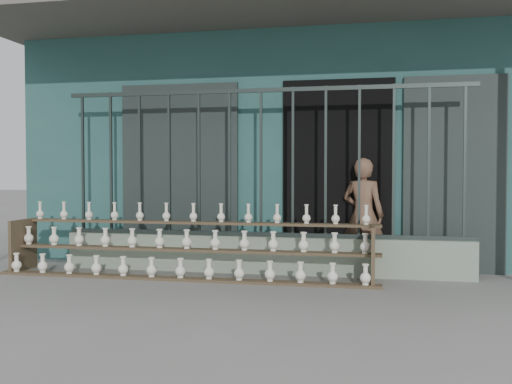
# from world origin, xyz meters

# --- Properties ---
(ground) EXTENTS (60.00, 60.00, 0.00)m
(ground) POSITION_xyz_m (0.00, 0.00, 0.00)
(ground) COLOR slate
(workshop_building) EXTENTS (7.40, 6.60, 3.21)m
(workshop_building) POSITION_xyz_m (0.00, 4.23, 1.62)
(workshop_building) COLOR #275451
(workshop_building) RESTS_ON ground
(parapet_wall) EXTENTS (5.00, 0.20, 0.45)m
(parapet_wall) POSITION_xyz_m (0.00, 1.30, 0.23)
(parapet_wall) COLOR gray
(parapet_wall) RESTS_ON ground
(security_fence) EXTENTS (5.00, 0.04, 1.80)m
(security_fence) POSITION_xyz_m (-0.00, 1.30, 1.35)
(security_fence) COLOR #283330
(security_fence) RESTS_ON parapet_wall
(shelf_rack) EXTENTS (4.50, 0.68, 0.85)m
(shelf_rack) POSITION_xyz_m (-0.81, 0.88, 0.36)
(shelf_rack) COLOR brown
(shelf_rack) RESTS_ON ground
(elderly_woman) EXTENTS (0.59, 0.47, 1.41)m
(elderly_woman) POSITION_xyz_m (1.22, 1.66, 0.70)
(elderly_woman) COLOR brown
(elderly_woman) RESTS_ON ground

